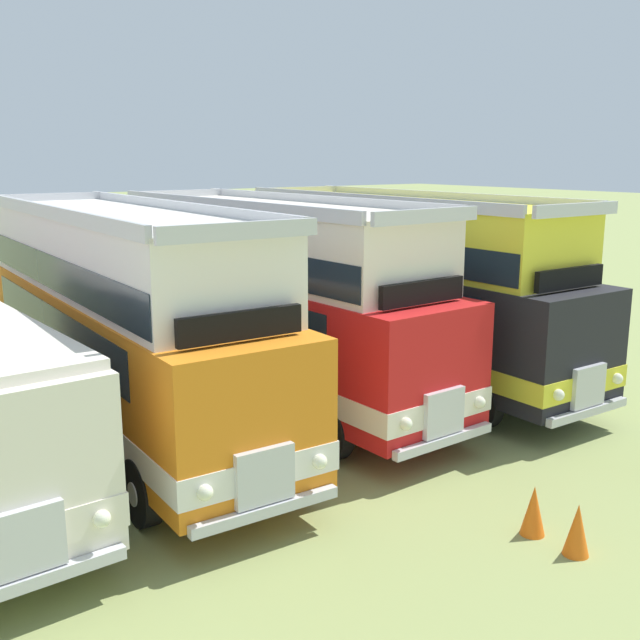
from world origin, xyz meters
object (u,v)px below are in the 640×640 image
object	(u,v)px
bus_fourth_in_row	(273,296)
bus_fifth_in_row	(402,282)
cone_near_end	(533,510)
cone_mid_row	(577,530)
bus_third_in_row	(121,316)

from	to	relation	value
bus_fourth_in_row	bus_fifth_in_row	bearing A→B (deg)	-4.85
bus_fourth_in_row	cone_near_end	distance (m)	7.78
bus_fifth_in_row	cone_mid_row	world-z (taller)	bus_fifth_in_row
bus_fourth_in_row	cone_mid_row	distance (m)	8.47
bus_third_in_row	bus_fifth_in_row	bearing A→B (deg)	-1.40
bus_fourth_in_row	bus_fifth_in_row	size ratio (longest dim) A/B	0.97
bus_third_in_row	cone_mid_row	distance (m)	8.97
bus_third_in_row	cone_mid_row	size ratio (longest dim) A/B	14.65
cone_near_end	bus_fourth_in_row	bearing A→B (deg)	87.95
bus_fourth_in_row	cone_near_end	world-z (taller)	bus_fourth_in_row
bus_third_in_row	bus_fourth_in_row	distance (m)	3.52
cone_near_end	bus_third_in_row	bearing A→B (deg)	113.75
cone_mid_row	bus_fifth_in_row	bearing A→B (deg)	64.58
bus_fourth_in_row	bus_fifth_in_row	world-z (taller)	same
bus_third_in_row	bus_fifth_in_row	world-z (taller)	same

